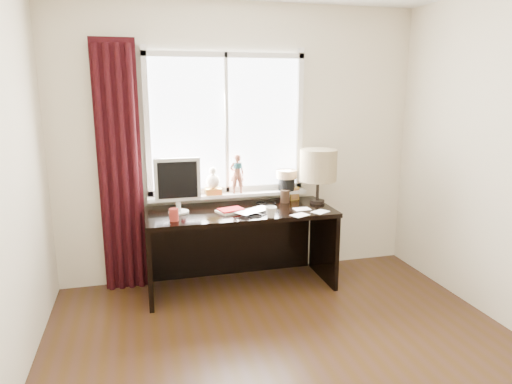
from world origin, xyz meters
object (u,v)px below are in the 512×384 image
object	(u,v)px
laptop	(254,211)
desk	(238,232)
red_cup	(174,215)
mug	(271,212)
monitor	(178,182)
table_lamp	(318,166)

from	to	relation	value
laptop	desk	bearing A→B (deg)	82.63
red_cup	desk	world-z (taller)	red_cup
desk	mug	bearing A→B (deg)	-62.67
laptop	monitor	xyz separation A→B (m)	(-0.65, 0.17, 0.26)
mug	monitor	world-z (taller)	monitor
desk	red_cup	bearing A→B (deg)	-154.55
monitor	mug	bearing A→B (deg)	-24.70
desk	monitor	distance (m)	0.76
laptop	monitor	world-z (taller)	monitor
mug	monitor	bearing A→B (deg)	155.30
mug	table_lamp	xyz separation A→B (m)	(0.57, 0.36, 0.31)
laptop	mug	bearing A→B (deg)	-90.32
red_cup	desk	distance (m)	0.74
monitor	table_lamp	xyz separation A→B (m)	(1.32, 0.01, 0.09)
mug	monitor	size ratio (longest dim) A/B	0.20
table_lamp	laptop	bearing A→B (deg)	-164.60
red_cup	table_lamp	bearing A→B (deg)	10.37
laptop	red_cup	size ratio (longest dim) A/B	3.44
table_lamp	monitor	bearing A→B (deg)	-179.48
laptop	red_cup	distance (m)	0.71
red_cup	mug	bearing A→B (deg)	-7.34
mug	monitor	distance (m)	0.86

